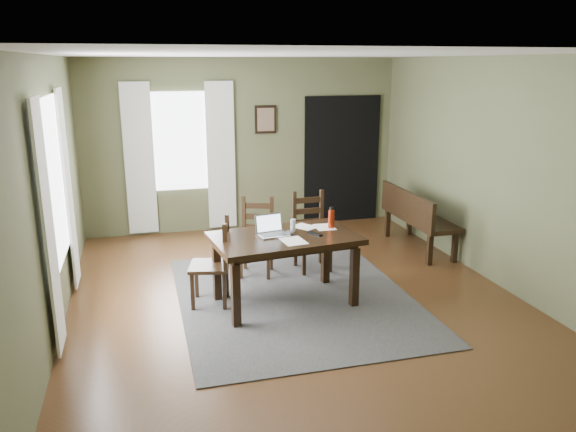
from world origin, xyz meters
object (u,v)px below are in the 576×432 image
object	(u,v)px
dining_table	(285,244)
chair_back_left	(257,238)
water_bottle	(331,218)
chair_back_right	(311,232)
laptop	(271,229)
bench	(415,214)
chair_end	(214,263)

from	to	relation	value
dining_table	chair_back_left	size ratio (longest dim) A/B	1.72
water_bottle	chair_back_right	bearing A→B (deg)	87.93
laptop	water_bottle	xyz separation A→B (m)	(0.72, 0.07, 0.06)
laptop	chair_back_left	bearing A→B (deg)	78.81
bench	laptop	xyz separation A→B (m)	(-2.42, -1.27, 0.33)
laptop	bench	bearing A→B (deg)	18.19
dining_table	bench	bearing A→B (deg)	23.57
water_bottle	laptop	bearing A→B (deg)	-174.73
chair_end	water_bottle	bearing A→B (deg)	102.00
chair_end	chair_back_left	size ratio (longest dim) A/B	1.01
chair_back_right	water_bottle	bearing A→B (deg)	-94.00
bench	chair_back_left	bearing A→B (deg)	98.60
chair_back_left	bench	world-z (taller)	chair_back_left
chair_end	dining_table	bearing A→B (deg)	90.37
chair_back_left	chair_end	bearing A→B (deg)	-109.05
chair_back_left	water_bottle	size ratio (longest dim) A/B	3.94
chair_back_left	chair_back_right	bearing A→B (deg)	19.08
chair_end	bench	bearing A→B (deg)	124.40
dining_table	laptop	size ratio (longest dim) A/B	4.65
dining_table	chair_back_right	bearing A→B (deg)	50.90
dining_table	chair_back_right	size ratio (longest dim) A/B	1.66
chair_back_right	bench	world-z (taller)	chair_back_right
chair_back_right	dining_table	bearing A→B (deg)	-124.05
chair_back_right	water_bottle	xyz separation A→B (m)	(-0.03, -0.84, 0.41)
dining_table	water_bottle	xyz separation A→B (m)	(0.59, 0.14, 0.21)
laptop	dining_table	bearing A→B (deg)	-39.74
chair_end	bench	world-z (taller)	chair_end
chair_end	chair_back_right	world-z (taller)	chair_back_right
chair_end	chair_back_left	world-z (taller)	chair_end
chair_back_left	water_bottle	distance (m)	1.17
bench	chair_back_right	bearing A→B (deg)	102.43
chair_back_left	bench	size ratio (longest dim) A/B	0.63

